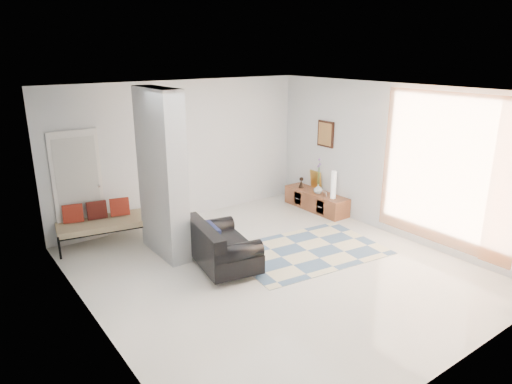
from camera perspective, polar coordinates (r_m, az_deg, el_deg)
floor at (r=7.39m, az=2.24°, el=-9.62°), size 6.00×6.00×0.00m
ceiling at (r=6.61m, az=2.53°, el=12.55°), size 6.00×6.00×0.00m
wall_back at (r=9.33m, az=-9.21°, el=5.06°), size 6.00×0.00×6.00m
wall_front at (r=5.04m, az=24.31°, el=-7.08°), size 6.00×0.00×6.00m
wall_left at (r=5.67m, az=-20.00°, el=-3.88°), size 0.00×6.00×6.00m
wall_right at (r=8.80m, az=16.57°, el=3.81°), size 0.00×6.00×6.00m
partition_column at (r=7.64m, az=-11.70°, el=2.19°), size 0.35×1.20×2.80m
hallway_door at (r=8.67m, az=-21.37°, el=0.53°), size 0.85×0.06×2.04m
curtain at (r=8.10m, az=22.66°, el=2.42°), size 0.00×2.55×2.55m
wall_art at (r=9.82m, az=8.70°, el=7.18°), size 0.04×0.45×0.55m
media_console at (r=10.04m, az=7.51°, el=-1.06°), size 0.45×1.60×0.80m
loveseat at (r=7.31m, az=-4.55°, el=-6.83°), size 1.04×1.51×0.76m
daybed at (r=8.63m, az=-18.24°, el=-3.43°), size 1.84×1.02×0.77m
area_rug at (r=8.06m, az=6.41°, el=-7.29°), size 2.75×2.00×0.01m
cylinder_lamp at (r=9.53m, az=9.68°, el=0.88°), size 0.11×0.11×0.58m
bronze_figurine at (r=10.22m, az=5.68°, el=1.19°), size 0.13×0.13×0.24m
vase at (r=9.85m, az=7.78°, el=0.38°), size 0.21×0.21×0.21m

